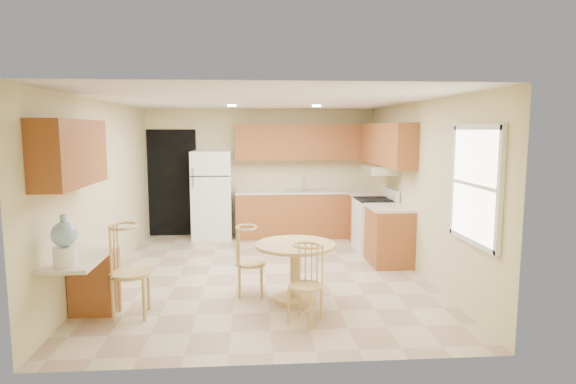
{
  "coord_description": "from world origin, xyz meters",
  "views": [
    {
      "loc": [
        -0.18,
        -6.83,
        2.09
      ],
      "look_at": [
        0.36,
        0.3,
        1.17
      ],
      "focal_mm": 30.0,
      "sensor_mm": 36.0,
      "label": 1
    }
  ],
  "objects": [
    {
      "name": "wall_right",
      "position": [
        2.25,
        0.0,
        1.25
      ],
      "size": [
        0.02,
        5.5,
        2.5
      ],
      "primitive_type": "cube",
      "color": "#C6BB85",
      "rests_on": "floor"
    },
    {
      "name": "base_cab_right_b",
      "position": [
        1.95,
        0.4,
        0.43
      ],
      "size": [
        0.6,
        0.8,
        0.87
      ],
      "primitive_type": "cube",
      "color": "#A05728",
      "rests_on": "floor"
    },
    {
      "name": "range_hood",
      "position": [
        2.0,
        1.18,
        1.42
      ],
      "size": [
        0.5,
        0.76,
        0.14
      ],
      "primitive_type": "cube",
      "color": "silver",
      "rests_on": "upper_cab_right"
    },
    {
      "name": "stove",
      "position": [
        1.92,
        1.18,
        0.47
      ],
      "size": [
        0.65,
        0.76,
        1.09
      ],
      "color": "white",
      "rests_on": "floor"
    },
    {
      "name": "can_light_a",
      "position": [
        -0.5,
        1.2,
        2.48
      ],
      "size": [
        0.14,
        0.14,
        0.02
      ],
      "primitive_type": "cylinder",
      "color": "white",
      "rests_on": "ceiling"
    },
    {
      "name": "window",
      "position": [
        2.23,
        -1.85,
        1.5
      ],
      "size": [
        0.06,
        1.12,
        1.3
      ],
      "color": "white",
      "rests_on": "wall_right"
    },
    {
      "name": "doorway",
      "position": [
        -1.75,
        2.73,
        1.05
      ],
      "size": [
        0.9,
        0.02,
        2.1
      ],
      "primitive_type": "cube",
      "color": "black",
      "rests_on": "floor"
    },
    {
      "name": "upper_cab_right",
      "position": [
        2.08,
        1.21,
        1.85
      ],
      "size": [
        0.33,
        2.42,
        0.7
      ],
      "primitive_type": "cube",
      "color": "#A05728",
      "rests_on": "wall_right"
    },
    {
      "name": "desk_pedestal",
      "position": [
        -2.0,
        -1.32,
        0.36
      ],
      "size": [
        0.48,
        0.42,
        0.72
      ],
      "primitive_type": "cube",
      "color": "#A05728",
      "rests_on": "floor"
    },
    {
      "name": "can_light_b",
      "position": [
        0.9,
        1.2,
        2.48
      ],
      "size": [
        0.14,
        0.14,
        0.02
      ],
      "primitive_type": "cylinder",
      "color": "white",
      "rests_on": "ceiling"
    },
    {
      "name": "chair_desk",
      "position": [
        -1.55,
        -1.59,
        0.63
      ],
      "size": [
        0.46,
        0.59,
        1.04
      ],
      "rotation": [
        0.0,
        0.0,
        -1.52
      ],
      "color": "tan",
      "rests_on": "floor"
    },
    {
      "name": "upper_cab_left",
      "position": [
        -2.08,
        -1.6,
        1.85
      ],
      "size": [
        0.33,
        1.4,
        0.7
      ],
      "primitive_type": "cube",
      "color": "#A05728",
      "rests_on": "wall_left"
    },
    {
      "name": "chair_table_a",
      "position": [
        -0.21,
        -0.99,
        0.54
      ],
      "size": [
        0.39,
        0.5,
        0.88
      ],
      "rotation": [
        0.0,
        0.0,
        -1.56
      ],
      "color": "tan",
      "rests_on": "floor"
    },
    {
      "name": "desk_top",
      "position": [
        -2.0,
        -1.7,
        0.75
      ],
      "size": [
        0.5,
        1.2,
        0.04
      ],
      "primitive_type": "cube",
      "color": "beige",
      "rests_on": "desk_pedestal"
    },
    {
      "name": "refrigerator",
      "position": [
        -0.95,
        2.4,
        0.85
      ],
      "size": [
        0.75,
        0.73,
        1.69
      ],
      "color": "white",
      "rests_on": "floor"
    },
    {
      "name": "wall_front",
      "position": [
        0.0,
        -2.75,
        1.25
      ],
      "size": [
        4.5,
        0.02,
        2.5
      ],
      "primitive_type": "cube",
      "color": "#C6BB85",
      "rests_on": "floor"
    },
    {
      "name": "wall_back",
      "position": [
        0.0,
        2.75,
        1.25
      ],
      "size": [
        4.5,
        0.02,
        2.5
      ],
      "primitive_type": "cube",
      "color": "#C6BB85",
      "rests_on": "floor"
    },
    {
      "name": "ceiling",
      "position": [
        0.0,
        0.0,
        2.5
      ],
      "size": [
        4.5,
        5.5,
        0.02
      ],
      "primitive_type": "cube",
      "color": "white",
      "rests_on": "wall_back"
    },
    {
      "name": "water_crock",
      "position": [
        -2.0,
        -2.12,
        1.0
      ],
      "size": [
        0.25,
        0.25,
        0.51
      ],
      "color": "white",
      "rests_on": "desk_top"
    },
    {
      "name": "dining_table",
      "position": [
        0.34,
        -1.16,
        0.47
      ],
      "size": [
        0.98,
        0.98,
        0.72
      ],
      "rotation": [
        0.0,
        0.0,
        -0.24
      ],
      "color": "tan",
      "rests_on": "floor"
    },
    {
      "name": "base_cab_right_a",
      "position": [
        1.95,
        1.85,
        0.43
      ],
      "size": [
        0.6,
        0.59,
        0.87
      ],
      "primitive_type": "cube",
      "color": "#A05728",
      "rests_on": "floor"
    },
    {
      "name": "counter_right_b",
      "position": [
        1.95,
        0.4,
        0.89
      ],
      "size": [
        0.63,
        0.8,
        0.04
      ],
      "primitive_type": "cube",
      "color": "beige",
      "rests_on": "base_cab_right_b"
    },
    {
      "name": "sink",
      "position": [
        0.85,
        2.45,
        0.91
      ],
      "size": [
        0.78,
        0.44,
        0.01
      ],
      "primitive_type": "cube",
      "color": "silver",
      "rests_on": "counter_back"
    },
    {
      "name": "counter_right_a",
      "position": [
        1.95,
        1.85,
        0.89
      ],
      "size": [
        0.63,
        0.59,
        0.04
      ],
      "primitive_type": "cube",
      "color": "beige",
      "rests_on": "base_cab_right_a"
    },
    {
      "name": "upper_cab_back",
      "position": [
        0.88,
        2.58,
        1.85
      ],
      "size": [
        2.75,
        0.33,
        0.7
      ],
      "primitive_type": "cube",
      "color": "#A05728",
      "rests_on": "wall_back"
    },
    {
      "name": "chair_table_b",
      "position": [
        0.39,
        -1.89,
        0.52
      ],
      "size": [
        0.37,
        0.44,
        0.85
      ],
      "rotation": [
        0.0,
        0.0,
        2.58
      ],
      "color": "tan",
      "rests_on": "floor"
    },
    {
      "name": "floor",
      "position": [
        0.0,
        0.0,
        0.0
      ],
      "size": [
        5.5,
        5.5,
        0.0
      ],
      "primitive_type": "plane",
      "color": "tan",
      "rests_on": "ground"
    },
    {
      "name": "base_cab_back",
      "position": [
        0.88,
        2.45,
        0.43
      ],
      "size": [
        2.75,
        0.6,
        0.87
      ],
      "primitive_type": "cube",
      "color": "#A05728",
      "rests_on": "floor"
    },
    {
      "name": "counter_back",
      "position": [
        0.88,
        2.45,
        0.89
      ],
      "size": [
        2.75,
        0.63,
        0.04
      ],
      "primitive_type": "cube",
      "color": "beige",
      "rests_on": "base_cab_back"
    },
    {
      "name": "wall_left",
      "position": [
        -2.25,
        0.0,
        1.25
      ],
      "size": [
        0.02,
        5.5,
        2.5
      ],
      "primitive_type": "cube",
      "color": "#C6BB85",
      "rests_on": "floor"
    }
  ]
}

